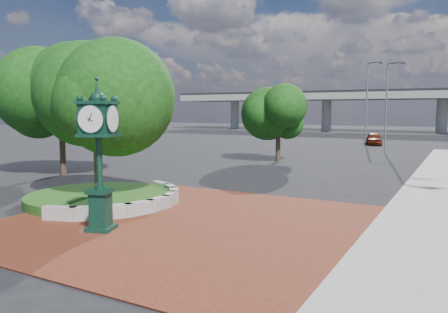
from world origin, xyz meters
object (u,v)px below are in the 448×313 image
at_px(post_clock, 99,149).
at_px(parked_car, 374,139).
at_px(street_lamp_far, 369,96).
at_px(street_lamp_near, 388,101).

height_order(post_clock, parked_car, post_clock).
xyz_separation_m(post_clock, street_lamp_far, (-0.03, 44.17, 2.91)).
xyz_separation_m(post_clock, street_lamp_near, (4.11, 31.72, 2.08)).
distance_m(street_lamp_near, street_lamp_far, 13.15).
distance_m(post_clock, street_lamp_far, 44.27).
relative_size(street_lamp_near, street_lamp_far, 0.85).
bearing_deg(post_clock, street_lamp_far, 90.03).
height_order(street_lamp_near, street_lamp_far, street_lamp_far).
height_order(parked_car, street_lamp_near, street_lamp_near).
relative_size(post_clock, street_lamp_far, 0.52).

